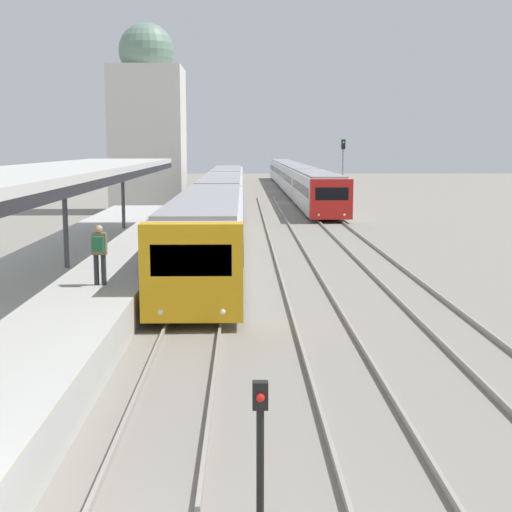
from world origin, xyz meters
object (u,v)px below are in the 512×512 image
Objects in this scene: signal_post_near at (260,435)px; train_far at (294,176)px; train_near at (221,198)px; signal_mast_far at (343,167)px; person_on_platform at (99,250)px.

train_far is at bearing 85.51° from signal_post_near.
signal_post_near is at bearing -87.51° from train_near.
signal_mast_far is (7.05, 43.11, 2.15)m from signal_post_near.
person_on_platform is at bearing -99.45° from train_far.
train_near reaches higher than person_on_platform.
train_far is (6.83, 32.40, -0.03)m from train_near.
signal_mast_far reaches higher than signal_post_near.
train_near is at bearing -137.29° from signal_mast_far.
person_on_platform is 0.90× the size of signal_post_near.
person_on_platform is at bearing -109.12° from signal_mast_far.
person_on_platform is 24.55m from train_near.
train_near is (2.63, 24.40, -0.32)m from person_on_platform.
train_near reaches higher than signal_post_near.
person_on_platform is at bearing -96.14° from train_near.
train_far reaches higher than person_on_platform.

